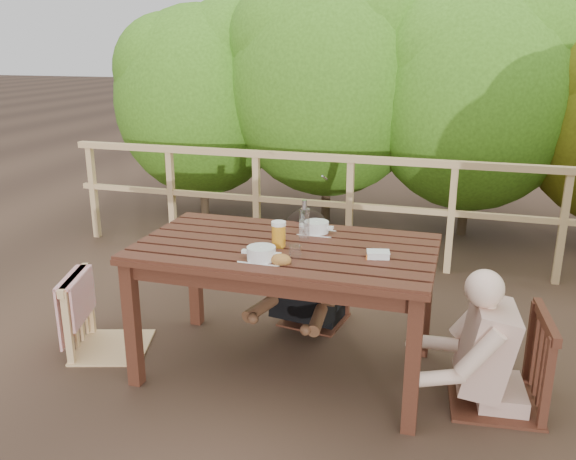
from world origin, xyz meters
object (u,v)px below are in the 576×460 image
(table, at_px, (286,310))
(bread_roll, at_px, (281,260))
(chair_left, at_px, (107,280))
(chair_right, at_px, (503,318))
(butter_tub, at_px, (378,256))
(bottle, at_px, (304,221))
(soup_near, at_px, (261,255))
(soup_far, at_px, (316,228))
(diner_right, at_px, (511,297))
(beer_glass, at_px, (279,235))
(tumbler, at_px, (295,252))
(woman, at_px, (316,233))
(chair_far, at_px, (315,265))

(table, relative_size, bread_roll, 15.30)
(chair_left, height_order, chair_right, chair_right)
(butter_tub, bearing_deg, bottle, 146.80)
(soup_near, bearing_deg, soup_far, 73.65)
(diner_right, xyz_separation_m, beer_glass, (-1.31, -0.03, 0.24))
(bread_roll, height_order, beer_glass, beer_glass)
(chair_left, relative_size, tumbler, 12.05)
(chair_right, bearing_deg, table, -95.93)
(woman, height_order, tumbler, woman)
(soup_far, relative_size, bread_roll, 2.27)
(soup_near, height_order, soup_far, soup_near)
(bottle, height_order, tumbler, bottle)
(bread_roll, bearing_deg, woman, 93.52)
(bread_roll, relative_size, butter_tub, 0.91)
(woman, bearing_deg, soup_far, 112.65)
(chair_far, xyz_separation_m, chair_right, (1.24, -0.72, 0.09))
(chair_right, bearing_deg, soup_near, -83.59)
(bread_roll, distance_m, butter_tub, 0.54)
(soup_far, height_order, bread_roll, soup_far)
(diner_right, height_order, tumbler, diner_right)
(soup_far, relative_size, tumbler, 3.17)
(beer_glass, bearing_deg, diner_right, 1.37)
(chair_left, height_order, bottle, bottle)
(soup_near, distance_m, bottle, 0.43)
(tumbler, bearing_deg, chair_right, 9.03)
(chair_right, height_order, diner_right, diner_right)
(woman, distance_m, bottle, 0.67)
(butter_tub, bearing_deg, bread_roll, -166.06)
(tumbler, xyz_separation_m, butter_tub, (0.44, 0.12, -0.01))
(diner_right, relative_size, soup_far, 5.04)
(bottle, xyz_separation_m, tumbler, (0.03, -0.30, -0.09))
(chair_far, relative_size, beer_glass, 5.25)
(chair_far, distance_m, chair_right, 1.44)
(chair_far, height_order, soup_far, soup_far)
(table, height_order, chair_far, chair_far)
(chair_far, distance_m, soup_near, 1.08)
(chair_left, distance_m, chair_far, 1.44)
(butter_tub, bearing_deg, woman, 112.93)
(beer_glass, bearing_deg, chair_left, -177.35)
(woman, relative_size, beer_glass, 8.19)
(soup_far, relative_size, bottle, 0.98)
(chair_right, distance_m, soup_far, 1.22)
(chair_right, relative_size, woman, 0.77)
(chair_right, distance_m, tumbler, 1.19)
(chair_far, xyz_separation_m, beer_glass, (-0.03, -0.75, 0.46))
(chair_right, height_order, tumbler, chair_right)
(diner_right, relative_size, butter_tub, 10.37)
(soup_far, bearing_deg, chair_left, -163.80)
(chair_left, height_order, soup_near, chair_left)
(woman, bearing_deg, chair_right, 157.82)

